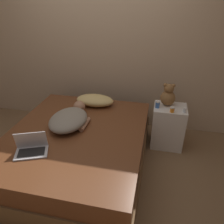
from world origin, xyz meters
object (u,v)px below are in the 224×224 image
at_px(person_lying, 70,118).
at_px(teddy_bear, 168,96).
at_px(bottle_orange, 172,110).
at_px(pillow, 95,100).
at_px(bottle_clear, 185,110).
at_px(bottle_blue, 158,104).
at_px(laptop, 31,148).

bearing_deg(person_lying, teddy_bear, 30.35).
bearing_deg(bottle_orange, pillow, 172.81).
height_order(person_lying, bottle_clear, person_lying).
height_order(person_lying, teddy_bear, teddy_bear).
xyz_separation_m(person_lying, bottle_clear, (1.38, 0.47, 0.03)).
relative_size(teddy_bear, bottle_blue, 3.05).
bearing_deg(bottle_blue, laptop, -137.43).
distance_m(teddy_bear, bottle_clear, 0.30).
bearing_deg(bottle_blue, pillow, 176.85).
distance_m(teddy_bear, bottle_blue, 0.19).
bearing_deg(teddy_bear, bottle_orange, -72.66).
relative_size(teddy_bear, bottle_orange, 4.26).
xyz_separation_m(pillow, bottle_clear, (1.23, -0.10, 0.04)).
relative_size(bottle_clear, bottle_orange, 0.86).
xyz_separation_m(pillow, laptop, (-0.33, -1.17, -0.03)).
height_order(teddy_bear, bottle_orange, teddy_bear).
xyz_separation_m(person_lying, laptop, (-0.18, -0.59, -0.03)).
bearing_deg(pillow, bottle_blue, -3.15).
height_order(laptop, bottle_clear, laptop).
xyz_separation_m(laptop, bottle_orange, (1.41, 1.03, 0.07)).
distance_m(person_lying, laptop, 0.62).
distance_m(person_lying, teddy_bear, 1.34).
bearing_deg(person_lying, laptop, -105.83).
bearing_deg(bottle_clear, pillow, 175.18).
height_order(bottle_clear, bottle_orange, bottle_orange).
relative_size(laptop, bottle_clear, 5.93).
bearing_deg(laptop, bottle_orange, 14.03).
bearing_deg(bottle_orange, teddy_bear, 107.34).
relative_size(pillow, bottle_blue, 5.33).
height_order(teddy_bear, bottle_clear, teddy_bear).
bearing_deg(bottle_blue, bottle_clear, -9.06).
relative_size(bottle_blue, bottle_orange, 1.40).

